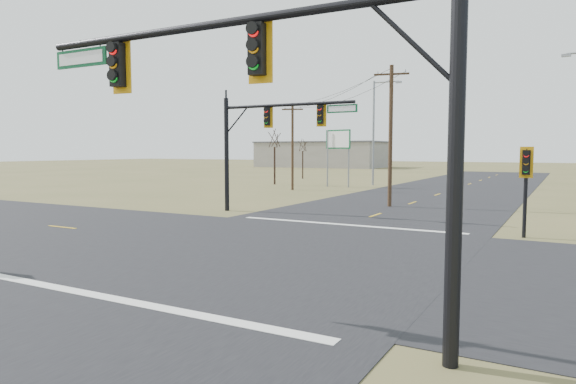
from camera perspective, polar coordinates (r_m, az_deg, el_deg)
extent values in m
plane|color=brown|center=(19.69, -1.93, -6.51)|extent=(320.00, 320.00, 0.00)
cube|color=black|center=(19.69, -1.93, -6.48)|extent=(160.00, 14.00, 0.02)
cube|color=black|center=(19.69, -1.93, -6.47)|extent=(14.00, 160.00, 0.02)
cube|color=silver|center=(13.96, -18.21, -11.30)|extent=(12.00, 0.40, 0.01)
cube|color=silver|center=(26.32, 6.47, -3.63)|extent=(12.00, 0.40, 0.01)
cylinder|color=black|center=(9.26, 18.11, 2.82)|extent=(0.28, 0.28, 7.10)
cylinder|color=black|center=(11.67, -8.12, 17.94)|extent=(10.15, 0.18, 0.18)
cube|color=#0B4D28|center=(14.48, -21.99, 13.63)|extent=(1.80, 0.05, 0.45)
cylinder|color=black|center=(32.47, -6.84, 4.12)|extent=(0.28, 0.28, 7.05)
cylinder|color=black|center=(30.29, -0.21, 9.65)|extent=(8.56, 0.18, 0.18)
cube|color=#0B4D28|center=(28.72, 6.03, 9.20)|extent=(1.80, 0.05, 0.45)
cylinder|color=black|center=(24.56, 24.87, -0.22)|extent=(0.16, 0.16, 3.82)
cylinder|color=#41301C|center=(35.21, 11.32, 6.05)|extent=(0.27, 0.27, 9.45)
cube|color=#41301C|center=(35.56, 11.43, 12.71)|extent=(2.28, 0.62, 0.12)
cylinder|color=#41301C|center=(49.34, 0.50, 5.05)|extent=(0.24, 0.24, 8.31)
cube|color=#41301C|center=(49.49, 0.50, 9.17)|extent=(1.93, 0.88, 0.12)
cylinder|color=gray|center=(53.98, 4.41, 3.75)|extent=(0.16, 0.16, 5.94)
cylinder|color=gray|center=(53.04, 6.75, 3.71)|extent=(0.16, 0.16, 5.94)
cube|color=#0B4D28|center=(53.51, 5.59, 5.85)|extent=(3.07, 0.92, 1.98)
cube|color=gray|center=(42.40, 28.52, 13.20)|extent=(0.63, 0.35, 0.19)
cylinder|color=gray|center=(57.10, 9.47, 6.44)|extent=(0.23, 0.23, 11.31)
cylinder|color=gray|center=(57.11, 10.86, 11.92)|extent=(2.72, 0.14, 0.14)
cube|color=gray|center=(56.69, 12.19, 11.85)|extent=(0.64, 0.32, 0.20)
cylinder|color=black|center=(57.37, -1.50, 2.94)|extent=(0.21, 0.21, 4.20)
cylinder|color=black|center=(68.96, 1.64, 3.03)|extent=(0.17, 0.17, 3.71)
cube|color=gray|center=(117.70, 3.77, 4.13)|extent=(28.00, 14.00, 5.50)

